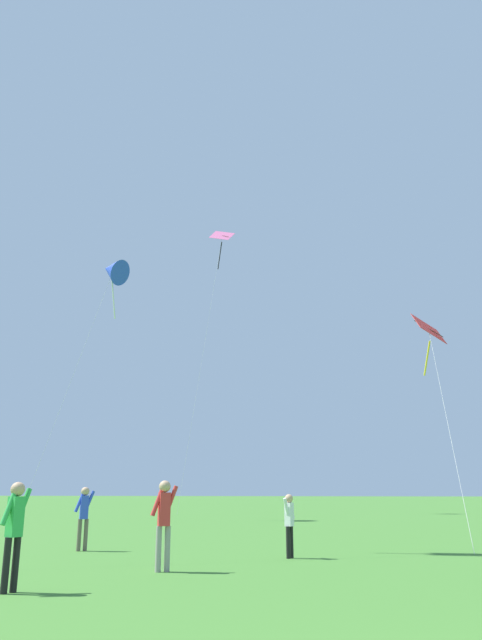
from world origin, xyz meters
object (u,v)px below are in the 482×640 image
at_px(person_child_small, 15,525).
at_px(person_with_spool, 289,519).
at_px(kite_pink_low, 220,247).
at_px(kite_red_high, 429,337).
at_px(person_foreground_watcher, 164,516).
at_px(kite_blue_delta, 113,271).
at_px(person_in_blue_jacket, 84,512).

bearing_deg(person_child_small, person_with_spool, 58.05).
height_order(kite_pink_low, person_with_spool, kite_pink_low).
height_order(kite_red_high, person_foreground_watcher, kite_red_high).
distance_m(kite_pink_low, person_child_small, 43.48).
height_order(kite_pink_low, person_foreground_watcher, kite_pink_low).
distance_m(person_child_small, person_foreground_watcher, 3.45).
relative_size(kite_pink_low, person_child_small, 13.56).
distance_m(kite_red_high, person_with_spool, 12.66).
xyz_separation_m(kite_pink_low, person_foreground_watcher, (6.94, -34.81, -20.65)).
bearing_deg(kite_pink_low, person_foreground_watcher, -78.72).
bearing_deg(kite_blue_delta, person_with_spool, -55.16).
bearing_deg(person_in_blue_jacket, person_child_small, -74.02).
xyz_separation_m(kite_pink_low, person_in_blue_jacket, (3.35, -30.90, -20.72)).
distance_m(kite_pink_low, person_with_spool, 39.02).
xyz_separation_m(person_with_spool, person_child_small, (-3.85, -6.18, 0.14)).
distance_m(person_child_small, person_in_blue_jacket, 7.24).
xyz_separation_m(person_child_small, person_foreground_watcher, (1.60, 3.06, 0.04)).
xyz_separation_m(person_with_spool, person_foreground_watcher, (-2.26, -3.12, 0.18)).
relative_size(person_foreground_watcher, person_in_blue_jacket, 1.06).
bearing_deg(person_in_blue_jacket, kite_blue_delta, 112.46).
distance_m(kite_pink_low, kite_red_high, 29.72).
height_order(person_with_spool, person_child_small, person_child_small).
height_order(kite_red_high, person_in_blue_jacket, kite_red_high).
xyz_separation_m(kite_blue_delta, person_in_blue_jacket, (7.75, -18.75, -14.47)).
distance_m(person_with_spool, person_child_small, 7.28).
distance_m(kite_blue_delta, person_child_small, 31.06).
relative_size(person_with_spool, person_child_small, 0.87).
height_order(kite_pink_low, person_in_blue_jacket, kite_pink_low).
distance_m(kite_pink_low, person_foreground_watcher, 41.06).
bearing_deg(kite_red_high, person_with_spool, -116.70).
xyz_separation_m(kite_red_high, person_with_spool, (-4.80, -9.55, -6.78)).
height_order(kite_red_high, person_child_small, kite_red_high).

